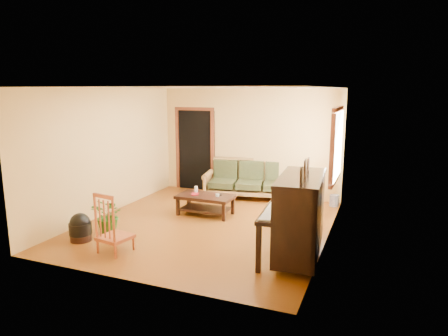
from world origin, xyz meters
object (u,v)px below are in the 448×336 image
at_px(red_chair, 114,222).
at_px(ceramic_crock, 334,201).
at_px(coffee_table, 205,205).
at_px(potted_plant, 109,216).
at_px(piano, 300,218).
at_px(sofa, 250,179).
at_px(footstool, 81,230).
at_px(armchair, 295,212).

xyz_separation_m(red_chair, ceramic_crock, (2.96, 3.94, -0.37)).
height_order(coffee_table, potted_plant, potted_plant).
relative_size(coffee_table, red_chair, 1.17).
bearing_deg(red_chair, piano, 25.83).
xyz_separation_m(sofa, potted_plant, (-1.63, -3.21, -0.13)).
relative_size(coffee_table, footstool, 3.02).
distance_m(sofa, ceramic_crock, 2.00).
relative_size(sofa, ceramic_crock, 8.32).
xyz_separation_m(sofa, ceramic_crock, (1.97, 0.05, -0.33)).
relative_size(piano, red_chair, 1.50).
xyz_separation_m(footstool, potted_plant, (0.22, 0.51, 0.14)).
distance_m(piano, potted_plant, 3.45).
height_order(piano, ceramic_crock, piano).
distance_m(sofa, red_chair, 4.01).
height_order(footstool, potted_plant, potted_plant).
distance_m(sofa, armchair, 2.44).
height_order(armchair, potted_plant, armchair).
xyz_separation_m(sofa, piano, (1.80, -3.09, 0.19)).
relative_size(piano, footstool, 3.87).
height_order(coffee_table, armchair, armchair).
xyz_separation_m(armchair, piano, (0.30, -1.16, 0.27)).
xyz_separation_m(sofa, footstool, (-1.84, -3.71, -0.28)).
bearing_deg(sofa, piano, -70.32).
xyz_separation_m(footstool, red_chair, (0.86, -0.17, 0.31)).
relative_size(sofa, piano, 1.45).
bearing_deg(piano, coffee_table, 142.03).
height_order(red_chair, potted_plant, red_chair).
relative_size(coffee_table, ceramic_crock, 4.47).
distance_m(armchair, red_chair, 3.17).
bearing_deg(coffee_table, footstool, -123.18).
distance_m(sofa, footstool, 4.15).
bearing_deg(red_chair, footstool, 178.37).
distance_m(coffee_table, red_chair, 2.38).
distance_m(footstool, red_chair, 0.93).
bearing_deg(potted_plant, sofa, 63.08).
distance_m(coffee_table, potted_plant, 2.01).
distance_m(armchair, potted_plant, 3.38).
distance_m(piano, ceramic_crock, 3.19).
height_order(piano, footstool, piano).
relative_size(coffee_table, armchair, 1.50).
bearing_deg(ceramic_crock, red_chair, -126.89).
bearing_deg(coffee_table, piano, -33.83).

